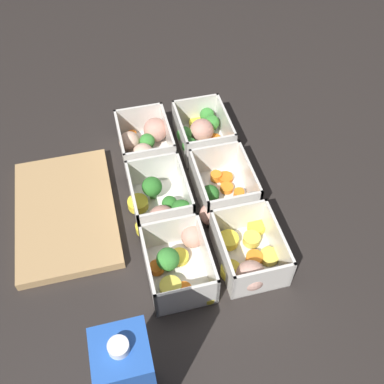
% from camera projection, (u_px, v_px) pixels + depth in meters
% --- Properties ---
extents(ground_plane, '(4.00, 4.00, 0.00)m').
position_uv_depth(ground_plane, '(192.00, 200.00, 0.87)').
color(ground_plane, '#282321').
extents(container_near_left, '(0.15, 0.12, 0.07)m').
position_uv_depth(container_near_left, '(249.00, 257.00, 0.76)').
color(container_near_left, silver).
rests_on(container_near_left, ground_plane).
extents(container_near_center, '(0.16, 0.13, 0.07)m').
position_uv_depth(container_near_center, '(221.00, 192.00, 0.85)').
color(container_near_center, silver).
rests_on(container_near_center, ground_plane).
extents(container_near_right, '(0.14, 0.11, 0.07)m').
position_uv_depth(container_near_right, '(202.00, 132.00, 0.95)').
color(container_near_right, silver).
rests_on(container_near_right, ground_plane).
extents(container_far_left, '(0.15, 0.11, 0.07)m').
position_uv_depth(container_far_left, '(179.00, 263.00, 0.75)').
color(container_far_left, silver).
rests_on(container_far_left, ground_plane).
extents(container_far_center, '(0.16, 0.12, 0.07)m').
position_uv_depth(container_far_center, '(161.00, 205.00, 0.83)').
color(container_far_center, silver).
rests_on(container_far_center, ground_plane).
extents(container_far_right, '(0.14, 0.12, 0.07)m').
position_uv_depth(container_far_right, '(146.00, 145.00, 0.93)').
color(container_far_right, silver).
rests_on(container_far_right, ground_plane).
extents(juice_carton, '(0.07, 0.07, 0.20)m').
position_uv_depth(juice_carton, '(129.00, 377.00, 0.56)').
color(juice_carton, blue).
rests_on(juice_carton, ground_plane).
extents(cutting_board, '(0.28, 0.18, 0.02)m').
position_uv_depth(cutting_board, '(66.00, 212.00, 0.84)').
color(cutting_board, tan).
rests_on(cutting_board, ground_plane).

